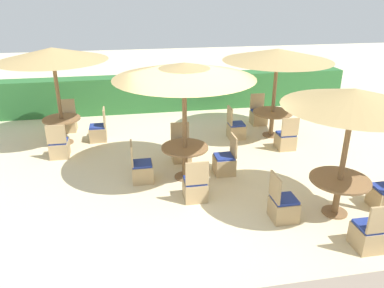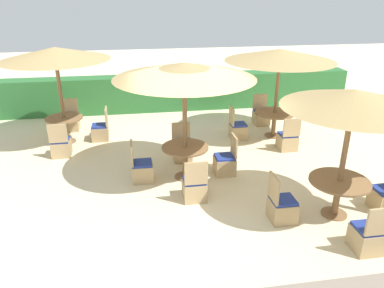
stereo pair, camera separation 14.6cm
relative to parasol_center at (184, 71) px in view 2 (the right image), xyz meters
name	(u,v)px [view 2 (the right image)]	position (x,y,z in m)	size (l,w,h in m)	color
ground_plane	(197,194)	(0.12, -0.81, -2.44)	(40.00, 40.00, 0.00)	beige
hedge_row	(168,92)	(0.12, 5.19, -1.83)	(13.00, 0.70, 1.22)	#2D6B33
parasol_center	(184,71)	(0.00, 0.00, 0.00)	(2.97, 2.97, 2.61)	olive
round_table_center	(185,153)	(0.00, 0.00, -1.85)	(1.04, 1.04, 0.76)	olive
patio_chair_center_north	(182,150)	(0.06, 0.93, -2.18)	(0.46, 0.46, 0.93)	tan
patio_chair_center_east	(225,163)	(0.94, 0.04, -2.18)	(0.46, 0.46, 0.93)	tan
patio_chair_center_west	(142,170)	(-0.98, 0.00, -2.18)	(0.46, 0.46, 0.93)	tan
patio_chair_center_south	(194,188)	(0.05, -0.99, -2.18)	(0.46, 0.46, 0.93)	tan
parasol_back_right	(280,55)	(2.89, 2.12, -0.11)	(2.98, 2.98, 2.50)	olive
round_table_back_right	(274,117)	(2.89, 2.12, -1.86)	(1.12, 1.12, 0.72)	olive
patio_chair_back_right_south	(287,140)	(2.91, 1.13, -2.18)	(0.46, 0.46, 0.93)	tan
patio_chair_back_right_north	(261,116)	(2.87, 3.17, -2.18)	(0.46, 0.46, 0.93)	tan
patio_chair_back_right_west	(238,130)	(1.82, 2.12, -2.18)	(0.46, 0.46, 0.93)	tan
parasol_back_left	(55,54)	(-2.98, 2.61, 0.00)	(2.79, 2.79, 2.61)	olive
round_table_back_left	(65,123)	(-2.98, 2.61, -1.88)	(1.00, 1.00, 0.73)	olive
patio_chair_back_left_east	(101,131)	(-2.04, 2.63, -2.18)	(0.46, 0.46, 0.93)	tan
patio_chair_back_left_north	(71,122)	(-2.97, 3.58, -2.18)	(0.46, 0.46, 0.93)	tan
patio_chair_back_left_south	(61,146)	(-2.96, 1.66, -2.18)	(0.46, 0.46, 0.93)	tan
parasol_front_right	(354,99)	(2.60, -1.96, -0.16)	(2.45, 2.45, 2.45)	olive
round_table_front_right	(339,187)	(2.60, -1.96, -1.85)	(1.11, 1.11, 0.74)	olive
patio_chair_front_right_west	(282,208)	(1.52, -1.97, -2.18)	(0.46, 0.46, 0.93)	tan
patio_chair_front_right_south	(368,237)	(2.58, -3.03, -2.18)	(0.46, 0.46, 0.93)	tan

